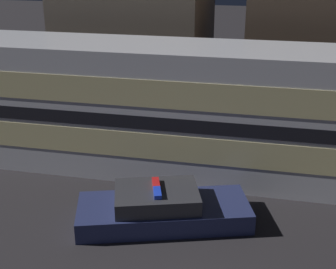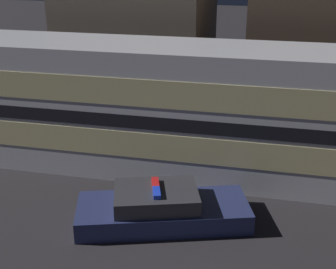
{
  "view_description": "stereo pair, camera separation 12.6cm",
  "coord_description": "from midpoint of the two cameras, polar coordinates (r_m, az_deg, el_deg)",
  "views": [
    {
      "loc": [
        1.27,
        -6.31,
        7.28
      ],
      "look_at": [
        -1.64,
        6.69,
        1.97
      ],
      "focal_mm": 50.0,
      "sensor_mm": 36.0,
      "label": 1
    },
    {
      "loc": [
        1.4,
        -6.28,
        7.28
      ],
      "look_at": [
        -1.64,
        6.69,
        1.97
      ],
      "focal_mm": 50.0,
      "sensor_mm": 36.0,
      "label": 2
    }
  ],
  "objects": [
    {
      "name": "police_car",
      "position": [
        13.4,
        -1.02,
        -9.03
      ],
      "size": [
        5.17,
        3.27,
        1.15
      ],
      "rotation": [
        0.0,
        0.0,
        0.31
      ],
      "color": "navy",
      "rests_on": "ground_plane"
    },
    {
      "name": "train",
      "position": [
        15.97,
        0.22,
        3.14
      ],
      "size": [
        18.92,
        3.1,
        4.37
      ],
      "color": "silver",
      "rests_on": "ground_plane"
    },
    {
      "name": "building_left",
      "position": [
        23.13,
        -3.78,
        13.03
      ],
      "size": [
        6.52,
        6.38,
        7.59
      ],
      "color": "#726656",
      "rests_on": "ground_plane"
    }
  ]
}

